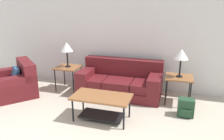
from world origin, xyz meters
name	(u,v)px	position (x,y,z in m)	size (l,w,h in m)	color
wall_back	(127,37)	(0.00, 3.87, 1.30)	(8.85, 0.06, 2.60)	white
couch	(120,82)	(-0.01, 3.31, 0.30)	(1.93, 0.91, 0.82)	maroon
armchair	(13,84)	(-2.44, 2.51, 0.28)	(1.47, 1.47, 0.80)	maroon
coffee_table	(102,102)	(-0.03, 2.03, 0.35)	(1.09, 0.57, 0.48)	#935B33
side_table_left	(68,69)	(-1.34, 3.21, 0.54)	(0.57, 0.54, 0.60)	#935B33
side_table_right	(179,79)	(1.32, 3.21, 0.54)	(0.57, 0.54, 0.60)	#935B33
table_lamp_left	(67,47)	(-1.34, 3.21, 1.09)	(0.30, 0.30, 0.61)	black
table_lamp_right	(181,55)	(1.32, 3.21, 1.09)	(0.30, 0.30, 0.61)	black
backpack	(186,108)	(1.49, 2.63, 0.17)	(0.31, 0.28, 0.35)	#23472D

